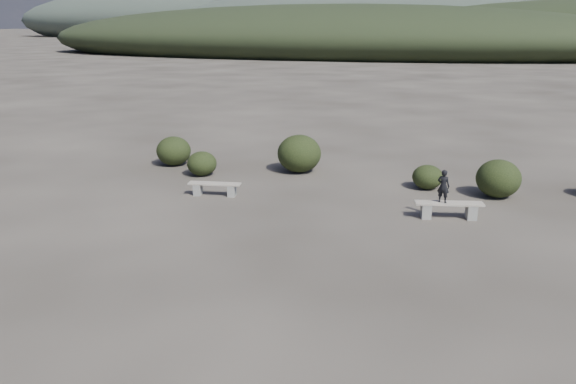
% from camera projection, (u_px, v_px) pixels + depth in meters
% --- Properties ---
extents(ground, '(1200.00, 1200.00, 0.00)m').
position_uv_depth(ground, '(266.00, 295.00, 11.23)').
color(ground, '#2D2823').
rests_on(ground, ground).
extents(bench_left, '(1.69, 0.68, 0.41)m').
position_uv_depth(bench_left, '(215.00, 188.00, 17.71)').
color(bench_left, '#65635E').
rests_on(bench_left, ground).
extents(bench_right, '(1.91, 0.87, 0.47)m').
position_uv_depth(bench_right, '(449.00, 209.00, 15.61)').
color(bench_right, '#65635E').
rests_on(bench_right, ground).
extents(seated_person, '(0.38, 0.30, 0.94)m').
position_uv_depth(seated_person, '(443.00, 186.00, 15.44)').
color(seated_person, black).
rests_on(seated_person, bench_right).
extents(shrub_a, '(1.06, 1.06, 0.87)m').
position_uv_depth(shrub_a, '(202.00, 164.00, 20.06)').
color(shrub_a, black).
rests_on(shrub_a, ground).
extents(shrub_b, '(1.60, 1.60, 1.37)m').
position_uv_depth(shrub_b, '(299.00, 154.00, 20.47)').
color(shrub_b, black).
rests_on(shrub_b, ground).
extents(shrub_c, '(1.00, 1.00, 0.80)m').
position_uv_depth(shrub_c, '(428.00, 177.00, 18.42)').
color(shrub_c, black).
rests_on(shrub_c, ground).
extents(shrub_d, '(1.37, 1.37, 1.19)m').
position_uv_depth(shrub_d, '(498.00, 179.00, 17.48)').
color(shrub_d, black).
rests_on(shrub_d, ground).
extents(shrub_f, '(1.31, 1.31, 1.11)m').
position_uv_depth(shrub_f, '(174.00, 151.00, 21.51)').
color(shrub_f, black).
rests_on(shrub_f, ground).
extents(mountain_ridges, '(500.00, 400.00, 56.00)m').
position_uv_depth(mountain_ridges, '(472.00, 14.00, 317.23)').
color(mountain_ridges, black).
rests_on(mountain_ridges, ground).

